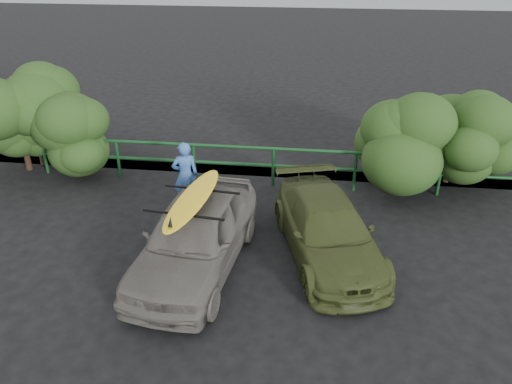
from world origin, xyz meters
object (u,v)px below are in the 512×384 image
sedan (195,235)px  olive_vehicle (328,230)px  man (185,176)px  surfboard (193,198)px  guardrail (233,165)px

sedan → olive_vehicle: 2.54m
sedan → man: (-0.76, 2.26, 0.11)m
sedan → surfboard: 0.77m
guardrail → surfboard: 3.73m
olive_vehicle → guardrail: bearing=112.6°
sedan → man: man is taller
surfboard → guardrail: bearing=94.9°
guardrail → man: (-0.86, -1.35, 0.28)m
guardrail → olive_vehicle: 3.71m
guardrail → sedan: sedan is taller
sedan → surfboard: (-0.00, -0.00, 0.77)m
man → olive_vehicle: bearing=132.8°
surfboard → olive_vehicle: bearing=23.1°
olive_vehicle → man: 3.56m
guardrail → man: 1.62m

